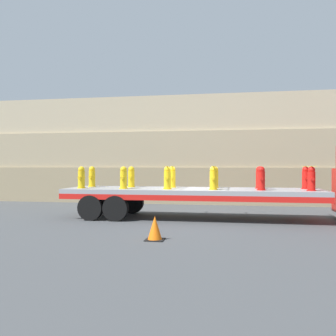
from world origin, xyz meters
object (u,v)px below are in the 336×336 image
Objects in this scene: fire_hydrant_yellow_near_1 at (124,178)px; fire_hydrant_red_far_4 at (259,178)px; fire_hydrant_yellow_far_1 at (131,177)px; fire_hydrant_red_near_4 at (261,179)px; fire_hydrant_yellow_near_2 at (167,178)px; flatbed_trailer at (176,194)px; fire_hydrant_yellow_far_3 at (215,177)px; traffic_cone at (155,228)px; fire_hydrant_yellow_far_0 at (92,177)px; fire_hydrant_yellow_near_0 at (81,178)px; fire_hydrant_yellow_near_3 at (213,178)px; fire_hydrant_red_near_5 at (311,179)px; fire_hydrant_red_far_5 at (306,178)px; fire_hydrant_yellow_far_2 at (172,177)px.

fire_hydrant_red_far_4 is at bearing 12.01° from fire_hydrant_yellow_near_1.
fire_hydrant_red_near_4 is (5.13, -1.09, 0.00)m from fire_hydrant_yellow_far_1.
flatbed_trailer is at bearing 66.21° from fire_hydrant_yellow_near_2.
fire_hydrant_yellow_far_3 is (3.42, 1.09, 0.00)m from fire_hydrant_yellow_near_1.
fire_hydrant_red_near_4 reaches higher than traffic_cone.
fire_hydrant_yellow_far_0 is 6.28m from traffic_cone.
flatbed_trailer is 11.39× the size of fire_hydrant_yellow_near_1.
fire_hydrant_yellow_near_0 and fire_hydrant_yellow_far_0 have the same top height.
fire_hydrant_yellow_far_3 is 1.00× the size of fire_hydrant_red_near_4.
fire_hydrant_yellow_near_3 is at bearing 70.14° from traffic_cone.
fire_hydrant_yellow_far_1 is 1.00× the size of fire_hydrant_red_near_5.
fire_hydrant_yellow_near_2 is 1.00× the size of fire_hydrant_red_far_4.
fire_hydrant_yellow_near_2 is at bearing 95.13° from traffic_cone.
fire_hydrant_yellow_near_0 is 8.62m from fire_hydrant_red_far_5.
fire_hydrant_yellow_far_3 is 1.00× the size of fire_hydrant_red_far_4.
fire_hydrant_yellow_far_2 and fire_hydrant_red_near_5 have the same top height.
fire_hydrant_yellow_near_3 is at bearing 0.00° from fire_hydrant_yellow_near_2.
fire_hydrant_yellow_far_1 is 1.00× the size of fire_hydrant_yellow_near_3.
fire_hydrant_yellow_near_2 is at bearing -90.00° from fire_hydrant_yellow_far_2.
fire_hydrant_yellow_far_2 is 1.71m from fire_hydrant_yellow_far_3.
fire_hydrant_red_far_4 reaches higher than flatbed_trailer.
fire_hydrant_yellow_near_0 is at bearing 180.00° from fire_hydrant_yellow_near_3.
fire_hydrant_red_near_4 is 1.00× the size of fire_hydrant_red_far_5.
fire_hydrant_yellow_far_0 is 1.00× the size of fire_hydrant_yellow_far_2.
fire_hydrant_yellow_far_1 is 6.84m from fire_hydrant_red_far_5.
fire_hydrant_yellow_far_0 is 1.00× the size of fire_hydrant_red_far_4.
fire_hydrant_yellow_near_0 and fire_hydrant_red_near_4 have the same top height.
fire_hydrant_red_far_5 is at bearing 6.37° from flatbed_trailer.
fire_hydrant_yellow_far_2 is 5.13m from fire_hydrant_red_far_5.
fire_hydrant_red_far_5 is (6.84, 1.09, 0.00)m from fire_hydrant_yellow_near_1.
fire_hydrant_yellow_far_3 is 3.42m from fire_hydrant_red_far_5.
fire_hydrant_red_near_4 is 1.00× the size of fire_hydrant_red_near_5.
fire_hydrant_yellow_far_1 and fire_hydrant_red_near_4 have the same top height.
fire_hydrant_yellow_far_3 reaches higher than traffic_cone.
flatbed_trailer is 11.39× the size of fire_hydrant_yellow_near_0.
fire_hydrant_red_far_5 is at bearing 90.00° from fire_hydrant_red_near_5.
fire_hydrant_yellow_far_2 and fire_hydrant_red_far_4 have the same top height.
fire_hydrant_yellow_far_2 is 1.00× the size of fire_hydrant_yellow_near_3.
fire_hydrant_red_far_4 is 2.03m from fire_hydrant_red_near_5.
fire_hydrant_yellow_far_1 and fire_hydrant_yellow_far_2 have the same top height.
fire_hydrant_yellow_far_0 is at bearing 167.99° from fire_hydrant_yellow_near_3.
fire_hydrant_yellow_far_0 and fire_hydrant_yellow_near_1 have the same top height.
fire_hydrant_yellow_far_1 reaches higher than flatbed_trailer.
fire_hydrant_yellow_near_3 is at bearing -90.00° from fire_hydrant_yellow_far_3.
traffic_cone is (-3.08, -4.88, -1.25)m from fire_hydrant_red_far_4.
flatbed_trailer is 3.75m from fire_hydrant_yellow_far_0.
fire_hydrant_yellow_far_3 is (3.42, 0.00, 0.00)m from fire_hydrant_yellow_far_1.
fire_hydrant_yellow_near_2 is 1.09m from fire_hydrant_yellow_far_2.
fire_hydrant_red_near_4 is (1.71, -1.09, 0.00)m from fire_hydrant_yellow_far_3.
fire_hydrant_red_far_4 is (6.84, 0.00, 0.00)m from fire_hydrant_yellow_far_0.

